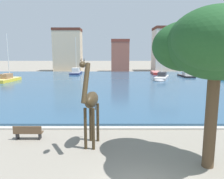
% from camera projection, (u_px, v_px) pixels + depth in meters
% --- Properties ---
extents(harbor_water, '(88.88, 46.89, 0.29)m').
position_uv_depth(harbor_water, '(119.00, 83.00, 39.42)').
color(harbor_water, '#2D5170').
rests_on(harbor_water, ground).
extents(quay_edge_coping, '(88.88, 0.50, 0.12)m').
position_uv_depth(quay_edge_coping, '(130.00, 128.00, 16.06)').
color(quay_edge_coping, '#ADA89E').
rests_on(quay_edge_coping, ground).
extents(giraffe_statue, '(0.97, 2.99, 5.23)m').
position_uv_depth(giraffe_statue, '(90.00, 102.00, 12.67)').
color(giraffe_statue, '#382B19').
rests_on(giraffe_statue, ground).
extents(sailboat_yellow, '(2.52, 7.01, 8.97)m').
position_uv_depth(sailboat_yellow, '(9.00, 79.00, 40.85)').
color(sailboat_yellow, gold).
rests_on(sailboat_yellow, ground).
extents(sailboat_teal, '(2.40, 8.92, 6.33)m').
position_uv_depth(sailboat_teal, '(220.00, 79.00, 44.20)').
color(sailboat_teal, teal).
rests_on(sailboat_teal, ground).
extents(sailboat_navy, '(2.33, 7.18, 9.39)m').
position_uv_depth(sailboat_navy, '(75.00, 73.00, 55.41)').
color(sailboat_navy, navy).
rests_on(sailboat_navy, ground).
extents(sailboat_black, '(2.35, 6.44, 5.70)m').
position_uv_depth(sailboat_black, '(184.00, 76.00, 49.15)').
color(sailboat_black, black).
rests_on(sailboat_black, ground).
extents(sailboat_grey, '(4.85, 8.88, 6.52)m').
position_uv_depth(sailboat_grey, '(160.00, 78.00, 44.10)').
color(sailboat_grey, '#939399').
rests_on(sailboat_grey, ground).
extents(sailboat_red, '(2.39, 7.47, 7.04)m').
position_uv_depth(sailboat_red, '(155.00, 73.00, 56.02)').
color(sailboat_red, red).
rests_on(sailboat_red, ground).
extents(shade_tree, '(5.59, 5.48, 7.53)m').
position_uv_depth(shade_tree, '(214.00, 43.00, 9.74)').
color(shade_tree, brown).
rests_on(shade_tree, ground).
extents(park_bench, '(1.80, 0.44, 0.92)m').
position_uv_depth(park_bench, '(27.00, 132.00, 13.97)').
color(park_bench, brown).
rests_on(park_bench, ground).
extents(townhouse_narrow_midrow, '(8.38, 5.57, 12.74)m').
position_uv_depth(townhouse_narrow_midrow, '(67.00, 50.00, 66.93)').
color(townhouse_narrow_midrow, '#C6B293').
rests_on(townhouse_narrow_midrow, ground).
extents(townhouse_end_terrace, '(5.15, 5.86, 9.36)m').
position_uv_depth(townhouse_end_terrace, '(119.00, 56.00, 64.39)').
color(townhouse_end_terrace, '#8E5142').
rests_on(townhouse_end_terrace, ground).
extents(townhouse_corner_house, '(7.52, 7.83, 13.13)m').
position_uv_depth(townhouse_corner_house, '(165.00, 49.00, 66.97)').
color(townhouse_corner_house, beige).
rests_on(townhouse_corner_house, ground).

